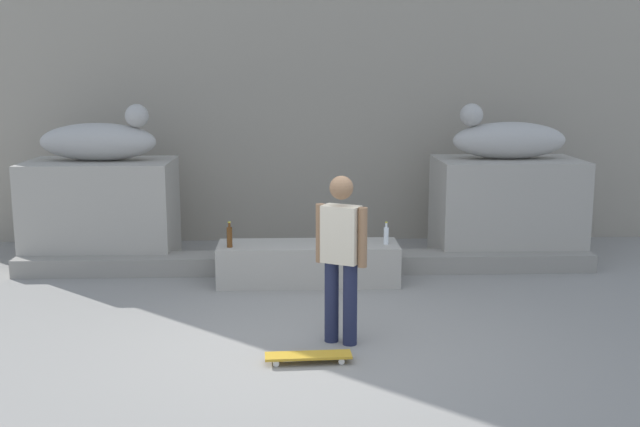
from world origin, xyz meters
name	(u,v)px	position (x,y,z in m)	size (l,w,h in m)	color
ground_plane	(314,344)	(0.00, 0.00, 0.00)	(40.00, 40.00, 0.00)	gray
facade_wall	(303,19)	(0.00, 5.02, 3.45)	(11.45, 0.60, 6.89)	gray
pedestal_left	(102,212)	(-2.85, 3.42, 0.72)	(2.00, 1.26, 1.43)	#A39E93
pedestal_right	(506,209)	(2.85, 3.42, 0.72)	(2.00, 1.26, 1.43)	#A39E93
statue_reclining_left	(101,140)	(-2.82, 3.42, 1.71)	(1.62, 0.64, 0.78)	#ABA9A4
statue_reclining_right	(507,139)	(2.82, 3.42, 1.71)	(1.61, 0.59, 0.78)	#ABA9A4
ledge_block	(308,263)	(0.00, 2.21, 0.25)	(2.28, 0.70, 0.51)	#A39E93
skater	(341,252)	(0.27, 0.03, 0.92)	(0.48, 0.35, 1.67)	#1E233F
skateboard	(308,356)	(-0.06, -0.49, 0.06)	(0.81, 0.24, 0.08)	gold
bottle_clear	(386,235)	(0.98, 2.15, 0.62)	(0.06, 0.06, 0.29)	silver
bottle_brown	(230,237)	(-0.97, 2.06, 0.64)	(0.07, 0.07, 0.32)	#593314
stair_step	(307,263)	(0.00, 2.77, 0.12)	(7.71, 0.50, 0.24)	gray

